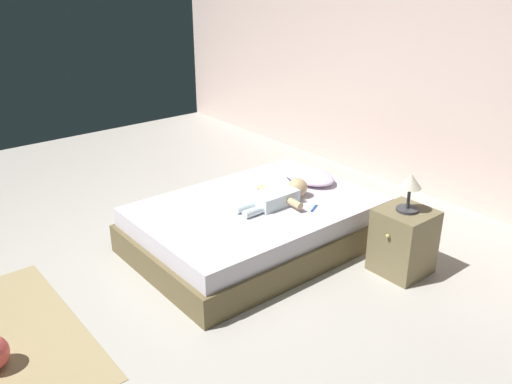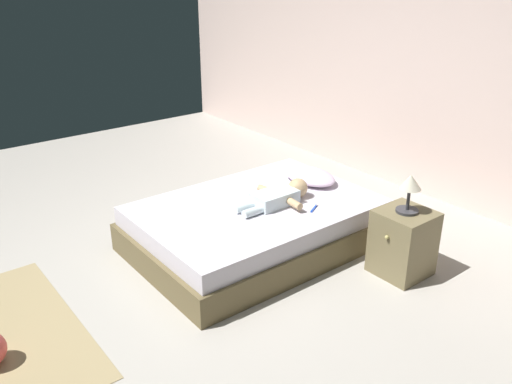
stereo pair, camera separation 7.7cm
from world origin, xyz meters
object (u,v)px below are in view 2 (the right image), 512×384
(baby, at_px, (279,196))
(lamp, at_px, (410,187))
(toothbrush, at_px, (314,208))
(nightstand, at_px, (403,243))
(pillow, at_px, (309,176))
(bed, at_px, (256,225))

(baby, bearing_deg, lamp, 26.72)
(toothbrush, bearing_deg, nightstand, 25.31)
(nightstand, height_order, lamp, lamp)
(nightstand, bearing_deg, toothbrush, -154.69)
(pillow, distance_m, baby, 0.55)
(toothbrush, bearing_deg, pillow, 140.56)
(baby, bearing_deg, pillow, 110.83)
(bed, height_order, baby, baby)
(baby, distance_m, nightstand, 1.01)
(bed, bearing_deg, baby, 54.43)
(nightstand, bearing_deg, bed, -149.04)
(bed, relative_size, toothbrush, 14.95)
(bed, distance_m, nightstand, 1.16)
(lamp, bearing_deg, nightstand, -90.00)
(pillow, bearing_deg, baby, -69.17)
(toothbrush, distance_m, lamp, 0.77)
(nightstand, relative_size, lamp, 1.74)
(pillow, relative_size, toothbrush, 4.13)
(bed, relative_size, baby, 2.87)
(bed, bearing_deg, lamp, 30.97)
(pillow, distance_m, lamp, 1.12)
(pillow, xyz_separation_m, nightstand, (1.08, -0.07, -0.18))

